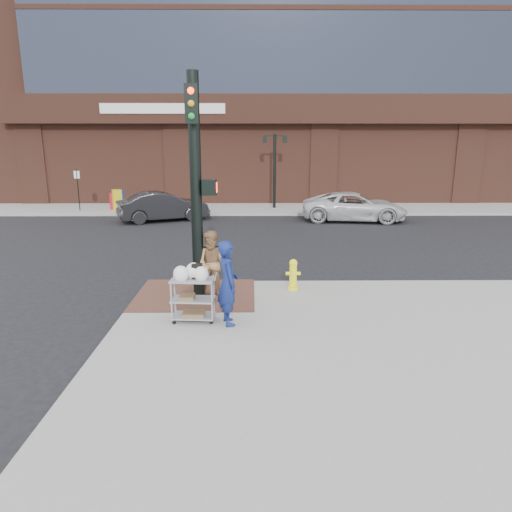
{
  "coord_description": "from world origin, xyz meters",
  "views": [
    {
      "loc": [
        0.75,
        -9.44,
        3.65
      ],
      "look_at": [
        0.84,
        0.27,
        1.25
      ],
      "focal_mm": 32.0,
      "sensor_mm": 36.0,
      "label": 1
    }
  ],
  "objects_px": {
    "lamp_post": "(275,163)",
    "traffic_signal_pole": "(197,182)",
    "pedestrian_tan": "(213,264)",
    "sedan_dark": "(163,206)",
    "fire_hydrant": "(293,274)",
    "woman_blue": "(228,283)",
    "minivan_white": "(354,207)",
    "utility_cart": "(193,295)"
  },
  "relations": [
    {
      "from": "minivan_white",
      "to": "fire_hydrant",
      "type": "bearing_deg",
      "value": 167.67
    },
    {
      "from": "minivan_white",
      "to": "utility_cart",
      "type": "height_order",
      "value": "minivan_white"
    },
    {
      "from": "minivan_white",
      "to": "sedan_dark",
      "type": "bearing_deg",
      "value": 96.68
    },
    {
      "from": "sedan_dark",
      "to": "minivan_white",
      "type": "xyz_separation_m",
      "value": [
        9.21,
        -0.07,
        -0.02
      ]
    },
    {
      "from": "traffic_signal_pole",
      "to": "woman_blue",
      "type": "bearing_deg",
      "value": -65.82
    },
    {
      "from": "pedestrian_tan",
      "to": "minivan_white",
      "type": "distance_m",
      "value": 13.0
    },
    {
      "from": "lamp_post",
      "to": "woman_blue",
      "type": "xyz_separation_m",
      "value": [
        -1.73,
        -16.9,
        -1.62
      ]
    },
    {
      "from": "woman_blue",
      "to": "sedan_dark",
      "type": "distance_m",
      "value": 13.89
    },
    {
      "from": "sedan_dark",
      "to": "traffic_signal_pole",
      "type": "bearing_deg",
      "value": 170.56
    },
    {
      "from": "lamp_post",
      "to": "pedestrian_tan",
      "type": "relative_size",
      "value": 2.55
    },
    {
      "from": "utility_cart",
      "to": "minivan_white",
      "type": "bearing_deg",
      "value": 65.02
    },
    {
      "from": "minivan_white",
      "to": "lamp_post",
      "type": "bearing_deg",
      "value": 52.71
    },
    {
      "from": "woman_blue",
      "to": "pedestrian_tan",
      "type": "bearing_deg",
      "value": -0.88
    },
    {
      "from": "minivan_white",
      "to": "utility_cart",
      "type": "distance_m",
      "value": 14.5
    },
    {
      "from": "lamp_post",
      "to": "sedan_dark",
      "type": "height_order",
      "value": "lamp_post"
    },
    {
      "from": "woman_blue",
      "to": "sedan_dark",
      "type": "relative_size",
      "value": 0.4
    },
    {
      "from": "pedestrian_tan",
      "to": "utility_cart",
      "type": "height_order",
      "value": "pedestrian_tan"
    },
    {
      "from": "lamp_post",
      "to": "traffic_signal_pole",
      "type": "height_order",
      "value": "traffic_signal_pole"
    },
    {
      "from": "lamp_post",
      "to": "sedan_dark",
      "type": "bearing_deg",
      "value": -147.38
    },
    {
      "from": "woman_blue",
      "to": "fire_hydrant",
      "type": "xyz_separation_m",
      "value": [
        1.48,
        2.17,
        -0.45
      ]
    },
    {
      "from": "minivan_white",
      "to": "fire_hydrant",
      "type": "height_order",
      "value": "minivan_white"
    },
    {
      "from": "pedestrian_tan",
      "to": "traffic_signal_pole",
      "type": "bearing_deg",
      "value": -172.28
    },
    {
      "from": "traffic_signal_pole",
      "to": "sedan_dark",
      "type": "xyz_separation_m",
      "value": [
        -3.05,
        11.69,
        -2.13
      ]
    },
    {
      "from": "traffic_signal_pole",
      "to": "woman_blue",
      "type": "distance_m",
      "value": 2.59
    },
    {
      "from": "lamp_post",
      "to": "sedan_dark",
      "type": "distance_m",
      "value": 6.83
    },
    {
      "from": "lamp_post",
      "to": "traffic_signal_pole",
      "type": "distance_m",
      "value": 15.43
    },
    {
      "from": "woman_blue",
      "to": "fire_hydrant",
      "type": "height_order",
      "value": "woman_blue"
    },
    {
      "from": "woman_blue",
      "to": "utility_cart",
      "type": "relative_size",
      "value": 1.42
    },
    {
      "from": "fire_hydrant",
      "to": "pedestrian_tan",
      "type": "bearing_deg",
      "value": -165.46
    },
    {
      "from": "lamp_post",
      "to": "pedestrian_tan",
      "type": "height_order",
      "value": "lamp_post"
    },
    {
      "from": "traffic_signal_pole",
      "to": "minivan_white",
      "type": "height_order",
      "value": "traffic_signal_pole"
    },
    {
      "from": "pedestrian_tan",
      "to": "sedan_dark",
      "type": "bearing_deg",
      "value": 112.65
    },
    {
      "from": "woman_blue",
      "to": "lamp_post",
      "type": "bearing_deg",
      "value": -21.19
    },
    {
      "from": "woman_blue",
      "to": "sedan_dark",
      "type": "height_order",
      "value": "woman_blue"
    },
    {
      "from": "sedan_dark",
      "to": "fire_hydrant",
      "type": "xyz_separation_m",
      "value": [
        5.28,
        -11.19,
        -0.16
      ]
    },
    {
      "from": "pedestrian_tan",
      "to": "fire_hydrant",
      "type": "xyz_separation_m",
      "value": [
        1.91,
        0.5,
        -0.39
      ]
    },
    {
      "from": "traffic_signal_pole",
      "to": "sedan_dark",
      "type": "relative_size",
      "value": 1.17
    },
    {
      "from": "traffic_signal_pole",
      "to": "fire_hydrant",
      "type": "distance_m",
      "value": 3.23
    },
    {
      "from": "woman_blue",
      "to": "fire_hydrant",
      "type": "relative_size",
      "value": 2.2
    },
    {
      "from": "lamp_post",
      "to": "traffic_signal_pole",
      "type": "bearing_deg",
      "value": -99.24
    },
    {
      "from": "fire_hydrant",
      "to": "utility_cart",
      "type": "bearing_deg",
      "value": -137.35
    },
    {
      "from": "woman_blue",
      "to": "minivan_white",
      "type": "height_order",
      "value": "woman_blue"
    }
  ]
}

